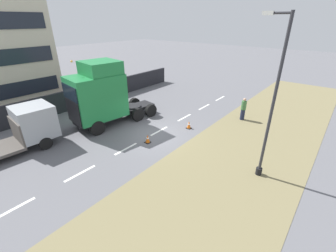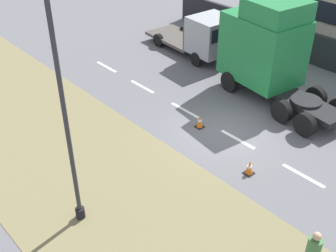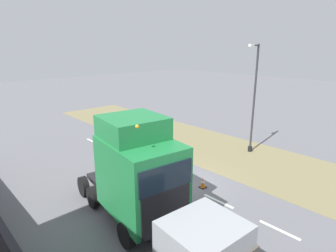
# 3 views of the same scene
# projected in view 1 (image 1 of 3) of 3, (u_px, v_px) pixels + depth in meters

# --- Properties ---
(ground_plane) EXTENTS (120.00, 120.00, 0.00)m
(ground_plane) POSITION_uv_depth(u_px,v_px,m) (153.00, 135.00, 15.89)
(ground_plane) COLOR slate
(ground_plane) RESTS_ON ground
(grass_verge) EXTENTS (7.00, 44.00, 0.01)m
(grass_verge) POSITION_uv_depth(u_px,v_px,m) (232.00, 166.00, 12.49)
(grass_verge) COLOR olive
(grass_verge) RESTS_ON ground
(lane_markings) EXTENTS (0.16, 21.00, 0.00)m
(lane_markings) POSITION_uv_depth(u_px,v_px,m) (159.00, 131.00, 16.38)
(lane_markings) COLOR white
(lane_markings) RESTS_ON ground
(boundary_wall) EXTENTS (0.25, 24.00, 1.78)m
(boundary_wall) POSITION_uv_depth(u_px,v_px,m) (80.00, 97.00, 20.60)
(boundary_wall) COLOR #232328
(boundary_wall) RESTS_ON ground
(lorry_cab) EXTENTS (3.42, 6.88, 4.92)m
(lorry_cab) POSITION_uv_depth(u_px,v_px,m) (100.00, 95.00, 16.31)
(lorry_cab) COLOR black
(lorry_cab) RESTS_ON ground
(flatbed_truck) EXTENTS (2.68, 6.16, 2.59)m
(flatbed_truck) POSITION_uv_depth(u_px,v_px,m) (27.00, 127.00, 13.85)
(flatbed_truck) COLOR #999EA3
(flatbed_truck) RESTS_ON ground
(parked_car) EXTENTS (2.39, 4.87, 2.17)m
(parked_car) POSITION_uv_depth(u_px,v_px,m) (108.00, 83.00, 24.75)
(parked_car) COLOR maroon
(parked_car) RESTS_ON ground
(lamp_post) EXTENTS (1.27, 0.31, 7.71)m
(lamp_post) POSITION_uv_depth(u_px,v_px,m) (270.00, 110.00, 10.31)
(lamp_post) COLOR black
(lamp_post) RESTS_ON ground
(pedestrian) EXTENTS (0.39, 0.39, 1.82)m
(pedestrian) POSITION_uv_depth(u_px,v_px,m) (243.00, 109.00, 17.87)
(pedestrian) COLOR #1E233D
(pedestrian) RESTS_ON ground
(traffic_cone_lead) EXTENTS (0.36, 0.36, 0.58)m
(traffic_cone_lead) POSITION_uv_depth(u_px,v_px,m) (189.00, 125.00, 16.68)
(traffic_cone_lead) COLOR black
(traffic_cone_lead) RESTS_ON ground
(traffic_cone_trailing) EXTENTS (0.36, 0.36, 0.58)m
(traffic_cone_trailing) POSITION_uv_depth(u_px,v_px,m) (148.00, 139.00, 14.74)
(traffic_cone_trailing) COLOR black
(traffic_cone_trailing) RESTS_ON ground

